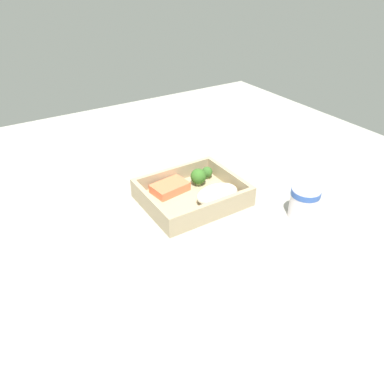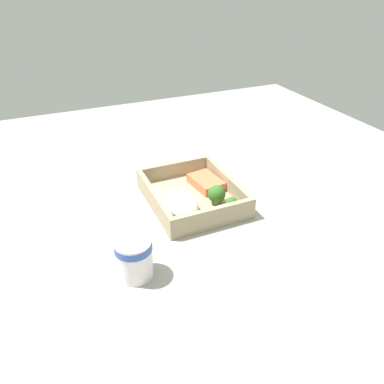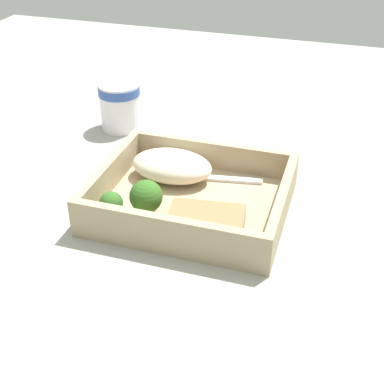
# 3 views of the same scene
# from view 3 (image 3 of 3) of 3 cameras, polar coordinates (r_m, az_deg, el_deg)

# --- Properties ---
(ground_plane) EXTENTS (1.60, 1.60, 0.02)m
(ground_plane) POSITION_cam_3_polar(r_m,az_deg,el_deg) (0.73, 0.00, -2.45)
(ground_plane) COLOR #97968D
(takeout_tray) EXTENTS (0.25, 0.21, 0.01)m
(takeout_tray) POSITION_cam_3_polar(r_m,az_deg,el_deg) (0.72, 0.00, -1.41)
(takeout_tray) COLOR tan
(takeout_tray) RESTS_ON ground_plane
(tray_rim) EXTENTS (0.25, 0.21, 0.04)m
(tray_rim) POSITION_cam_3_polar(r_m,az_deg,el_deg) (0.70, 0.00, 0.36)
(tray_rim) COLOR tan
(tray_rim) RESTS_ON takeout_tray
(salmon_fillet) EXTENTS (0.10, 0.07, 0.02)m
(salmon_fillet) POSITION_cam_3_polar(r_m,az_deg,el_deg) (0.66, 1.48, -3.21)
(salmon_fillet) COLOR #E96D46
(salmon_fillet) RESTS_ON takeout_tray
(mashed_potatoes) EXTENTS (0.12, 0.07, 0.04)m
(mashed_potatoes) POSITION_cam_3_polar(r_m,az_deg,el_deg) (0.76, -2.15, 2.80)
(mashed_potatoes) COLOR beige
(mashed_potatoes) RESTS_ON takeout_tray
(broccoli_floret_1) EXTENTS (0.04, 0.04, 0.05)m
(broccoli_floret_1) POSITION_cam_3_polar(r_m,az_deg,el_deg) (0.68, -4.92, -0.52)
(broccoli_floret_1) COLOR #7F975C
(broccoli_floret_1) RESTS_ON takeout_tray
(broccoli_floret_2) EXTENTS (0.03, 0.03, 0.03)m
(broccoli_floret_2) POSITION_cam_3_polar(r_m,az_deg,el_deg) (0.69, -8.62, -1.22)
(broccoli_floret_2) COLOR #7AA054
(broccoli_floret_2) RESTS_ON takeout_tray
(fork) EXTENTS (0.16, 0.04, 0.00)m
(fork) POSITION_cam_3_polar(r_m,az_deg,el_deg) (0.76, 0.78, 1.58)
(fork) COLOR silver
(fork) RESTS_ON takeout_tray
(paper_cup) EXTENTS (0.07, 0.07, 0.08)m
(paper_cup) POSITION_cam_3_polar(r_m,az_deg,el_deg) (0.93, -7.70, 9.32)
(paper_cup) COLOR white
(paper_cup) RESTS_ON ground_plane
(receipt_slip) EXTENTS (0.13, 0.15, 0.00)m
(receipt_slip) POSITION_cam_3_polar(r_m,az_deg,el_deg) (0.94, 7.55, 6.68)
(receipt_slip) COLOR white
(receipt_slip) RESTS_ON ground_plane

